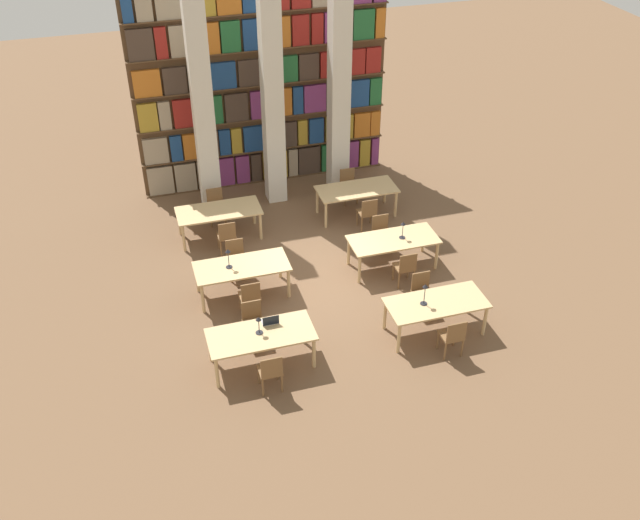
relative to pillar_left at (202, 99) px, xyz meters
The scene contains 28 objects.
ground_plane 5.17m from the pillar_left, 65.88° to the right, with size 40.00×40.00×0.00m, color brown.
bookshelf_bank 2.08m from the pillar_left, 32.60° to the left, with size 6.67×0.35×5.50m.
pillar_left is the anchor object (origin of this frame).
pillar_center 1.72m from the pillar_left, ahead, with size 0.49×0.49×6.00m.
pillar_right 3.45m from the pillar_left, ahead, with size 0.49×0.49×6.00m.
reading_table_0 6.61m from the pillar_left, 90.68° to the right, with size 2.02×0.91×0.76m.
chair_0 7.37m from the pillar_left, 90.61° to the right, with size 0.42×0.40×0.89m.
chair_1 6.00m from the pillar_left, 90.77° to the right, with size 0.42×0.40×0.89m.
desk_lamp_0 6.47m from the pillar_left, 90.87° to the right, with size 0.14×0.14×0.39m.
laptop 6.33m from the pillar_left, 88.35° to the right, with size 0.32×0.22×0.21m.
reading_table_1 7.53m from the pillar_left, 60.84° to the right, with size 2.02×0.91×0.76m.
chair_2 8.23m from the pillar_left, 63.25° to the right, with size 0.42×0.40×0.89m.
chair_3 7.02m from the pillar_left, 57.40° to the right, with size 0.42×0.40×0.89m.
desk_lamp_1 7.28m from the pillar_left, 62.66° to the right, with size 0.14×0.14×0.48m.
reading_table_2 4.54m from the pillar_left, 89.64° to the right, with size 2.02×0.91×0.76m.
chair_4 5.29m from the pillar_left, 89.56° to the right, with size 0.42×0.40×0.89m.
chair_5 4.05m from the pillar_left, 89.36° to the right, with size 0.42×0.40×0.89m.
desk_lamp_2 4.35m from the pillar_left, 93.50° to the right, with size 0.14×0.14×0.46m.
reading_table_3 5.72m from the pillar_left, 47.66° to the right, with size 2.02×0.91×0.76m.
chair_6 6.32m from the pillar_left, 52.55° to the right, with size 0.42×0.40×0.89m.
chair_7 5.34m from the pillar_left, 41.52° to the right, with size 0.42×0.40×0.89m.
desk_lamp_3 5.72m from the pillar_left, 46.17° to the right, with size 0.14×0.14×0.42m.
reading_table_4 2.75m from the pillar_left, 91.61° to the right, with size 2.02×0.91×0.76m.
chair_8 3.35m from the pillar_left, 89.95° to the right, with size 0.42×0.40×0.89m.
chair_9 2.62m from the pillar_left, 89.86° to the right, with size 0.42×0.40×0.89m.
reading_table_5 4.43m from the pillar_left, 22.30° to the right, with size 2.02×0.91×0.76m.
chair_10 4.84m from the pillar_left, 31.67° to the right, with size 0.42×0.40×0.89m.
chair_11 4.38m from the pillar_left, 11.09° to the right, with size 0.42×0.40×0.89m.
Camera 1 is at (-3.66, -12.42, 9.55)m, focal length 40.00 mm.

